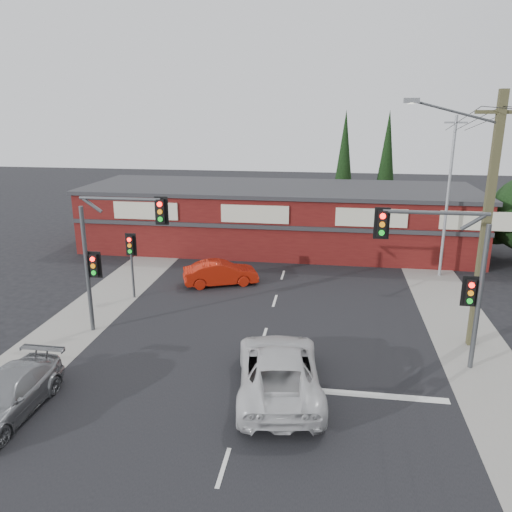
# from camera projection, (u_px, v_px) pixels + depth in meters

# --- Properties ---
(ground) EXTENTS (120.00, 120.00, 0.00)m
(ground) POSITION_uv_depth(u_px,v_px,m) (255.00, 365.00, 18.89)
(ground) COLOR black
(ground) RESTS_ON ground
(road_strip) EXTENTS (14.00, 70.00, 0.01)m
(road_strip) POSITION_uv_depth(u_px,v_px,m) (271.00, 313.00, 23.63)
(road_strip) COLOR black
(road_strip) RESTS_ON ground
(verge_left) EXTENTS (3.00, 70.00, 0.02)m
(verge_left) POSITION_uv_depth(u_px,v_px,m) (102.00, 303.00, 24.84)
(verge_left) COLOR gray
(verge_left) RESTS_ON ground
(verge_right) EXTENTS (3.00, 70.00, 0.02)m
(verge_right) POSITION_uv_depth(u_px,v_px,m) (459.00, 324.00, 22.41)
(verge_right) COLOR gray
(verge_right) RESTS_ON ground
(stop_line) EXTENTS (6.50, 0.35, 0.01)m
(stop_line) POSITION_uv_depth(u_px,v_px,m) (350.00, 393.00, 16.97)
(stop_line) COLOR silver
(stop_line) RESTS_ON ground
(white_suv) EXTENTS (3.53, 6.22, 1.64)m
(white_suv) POSITION_uv_depth(u_px,v_px,m) (279.00, 370.00, 16.91)
(white_suv) COLOR silver
(white_suv) RESTS_ON ground
(silver_suv) EXTENTS (1.90, 4.62, 1.34)m
(silver_suv) POSITION_uv_depth(u_px,v_px,m) (6.00, 396.00, 15.64)
(silver_suv) COLOR gray
(silver_suv) RESTS_ON ground
(red_sedan) EXTENTS (4.27, 2.78, 1.33)m
(red_sedan) POSITION_uv_depth(u_px,v_px,m) (221.00, 273.00, 27.31)
(red_sedan) COLOR #B31C0B
(red_sedan) RESTS_ON ground
(lane_dashes) EXTENTS (0.12, 54.86, 0.01)m
(lane_dashes) POSITION_uv_depth(u_px,v_px,m) (279.00, 287.00, 27.07)
(lane_dashes) COLOR silver
(lane_dashes) RESTS_ON ground
(shop_building) EXTENTS (27.30, 8.40, 4.22)m
(shop_building) POSITION_uv_depth(u_px,v_px,m) (278.00, 216.00, 34.53)
(shop_building) COLOR #4D100F
(shop_building) RESTS_ON ground
(conifer_near) EXTENTS (1.80, 1.80, 9.25)m
(conifer_near) POSITION_uv_depth(u_px,v_px,m) (344.00, 159.00, 39.58)
(conifer_near) COLOR #2D2116
(conifer_near) RESTS_ON ground
(conifer_far) EXTENTS (1.80, 1.80, 9.25)m
(conifer_far) POSITION_uv_depth(u_px,v_px,m) (387.00, 157.00, 40.98)
(conifer_far) COLOR #2D2116
(conifer_far) RESTS_ON ground
(traffic_mast_left) EXTENTS (3.77, 0.27, 5.97)m
(traffic_mast_left) POSITION_uv_depth(u_px,v_px,m) (109.00, 244.00, 20.59)
(traffic_mast_left) COLOR #47494C
(traffic_mast_left) RESTS_ON ground
(traffic_mast_right) EXTENTS (3.96, 0.27, 5.97)m
(traffic_mast_right) POSITION_uv_depth(u_px,v_px,m) (450.00, 266.00, 17.74)
(traffic_mast_right) COLOR #47494C
(traffic_mast_right) RESTS_ON ground
(pedestal_signal) EXTENTS (0.55, 0.27, 3.38)m
(pedestal_signal) POSITION_uv_depth(u_px,v_px,m) (131.00, 252.00, 24.93)
(pedestal_signal) COLOR #47494C
(pedestal_signal) RESTS_ON ground
(utility_pole) EXTENTS (4.38, 0.59, 10.00)m
(utility_pole) POSITION_uv_depth(u_px,v_px,m) (484.00, 216.00, 18.99)
(utility_pole) COLOR brown
(utility_pole) RESTS_ON ground
(steel_pole) EXTENTS (1.20, 0.16, 9.00)m
(steel_pole) POSITION_uv_depth(u_px,v_px,m) (448.00, 195.00, 27.64)
(steel_pole) COLOR gray
(steel_pole) RESTS_ON ground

